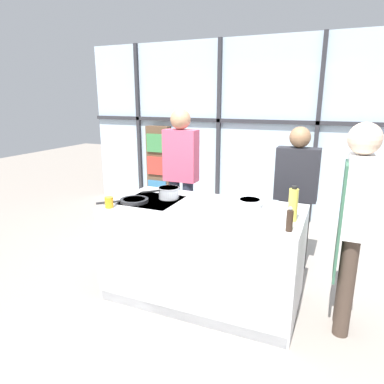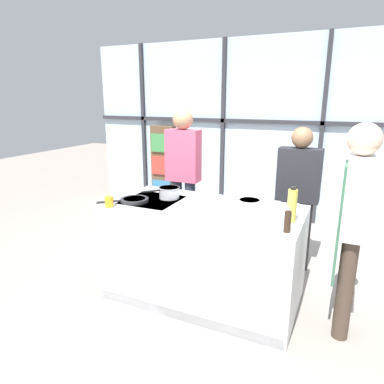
% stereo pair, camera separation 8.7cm
% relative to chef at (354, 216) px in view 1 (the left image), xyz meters
% --- Properties ---
extents(ground_plane, '(18.00, 18.00, 0.00)m').
position_rel_chef_xyz_m(ground_plane, '(-1.25, 0.00, -1.00)').
color(ground_plane, gray).
extents(back_window_wall, '(6.40, 0.10, 2.80)m').
position_rel_chef_xyz_m(back_window_wall, '(-1.25, 2.66, 0.40)').
color(back_window_wall, silver).
rests_on(back_window_wall, ground_plane).
extents(bookshelf, '(0.43, 0.19, 1.43)m').
position_rel_chef_xyz_m(bookshelf, '(-3.08, 2.48, -0.29)').
color(bookshelf, brown).
rests_on(bookshelf, ground_plane).
extents(demo_island, '(1.79, 0.93, 0.92)m').
position_rel_chef_xyz_m(demo_island, '(-1.25, 0.00, -0.54)').
color(demo_island, silver).
rests_on(demo_island, ground_plane).
extents(chef, '(0.24, 0.39, 1.73)m').
position_rel_chef_xyz_m(chef, '(0.00, 0.00, 0.00)').
color(chef, '#47382D').
rests_on(chef, ground_plane).
extents(spectator_far_left, '(0.42, 0.25, 1.77)m').
position_rel_chef_xyz_m(spectator_far_left, '(-1.95, 1.00, 0.02)').
color(spectator_far_left, '#232838').
rests_on(spectator_far_left, ground_plane).
extents(spectator_center_left, '(0.45, 0.22, 1.60)m').
position_rel_chef_xyz_m(spectator_center_left, '(-0.55, 1.00, -0.10)').
color(spectator_center_left, black).
rests_on(spectator_center_left, ground_plane).
extents(frying_pan, '(0.40, 0.39, 0.04)m').
position_rel_chef_xyz_m(frying_pan, '(-1.94, -0.13, -0.06)').
color(frying_pan, '#232326').
rests_on(frying_pan, demo_island).
extents(saucepan, '(0.30, 0.32, 0.11)m').
position_rel_chef_xyz_m(saucepan, '(-1.68, 0.13, -0.02)').
color(saucepan, silver).
rests_on(saucepan, demo_island).
extents(white_plate, '(0.28, 0.28, 0.01)m').
position_rel_chef_xyz_m(white_plate, '(-0.85, 0.35, -0.08)').
color(white_plate, white).
rests_on(white_plate, demo_island).
extents(mixing_bowl, '(0.23, 0.23, 0.07)m').
position_rel_chef_xyz_m(mixing_bowl, '(-0.86, 0.17, -0.04)').
color(mixing_bowl, silver).
rests_on(mixing_bowl, demo_island).
extents(oil_bottle, '(0.08, 0.08, 0.30)m').
position_rel_chef_xyz_m(oil_bottle, '(-0.46, -0.06, 0.06)').
color(oil_bottle, '#E0CC4C').
rests_on(oil_bottle, demo_island).
extents(pepper_grinder, '(0.05, 0.05, 0.19)m').
position_rel_chef_xyz_m(pepper_grinder, '(-0.45, -0.30, 0.01)').
color(pepper_grinder, '#332319').
rests_on(pepper_grinder, demo_island).
extents(juice_glass_near, '(0.08, 0.08, 0.10)m').
position_rel_chef_xyz_m(juice_glass_near, '(-2.04, -0.36, -0.03)').
color(juice_glass_near, orange).
rests_on(juice_glass_near, demo_island).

